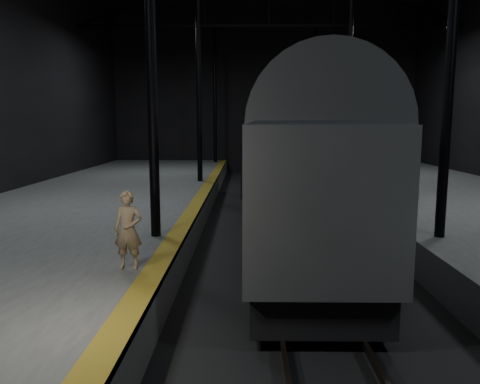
{
  "coord_description": "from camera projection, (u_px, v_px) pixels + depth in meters",
  "views": [
    {
      "loc": [
        -1.35,
        -16.26,
        4.01
      ],
      "look_at": [
        -1.55,
        -2.69,
        2.0
      ],
      "focal_mm": 35.0,
      "sensor_mm": 36.0,
      "label": 1
    }
  ],
  "objects": [
    {
      "name": "track",
      "position": [
        285.0,
        235.0,
        16.64
      ],
      "size": [
        2.4,
        43.0,
        0.24
      ],
      "color": "#3F3328",
      "rests_on": "ground"
    },
    {
      "name": "train",
      "position": [
        283.0,
        152.0,
        17.27
      ],
      "size": [
        2.94,
        19.66,
        5.25
      ],
      "color": "#A5A8AD",
      "rests_on": "ground"
    },
    {
      "name": "ground",
      "position": [
        285.0,
        237.0,
        16.65
      ],
      "size": [
        44.0,
        44.0,
        0.0
      ],
      "primitive_type": "plane",
      "color": "black",
      "rests_on": "ground"
    },
    {
      "name": "woman",
      "position": [
        128.0,
        230.0,
        9.64
      ],
      "size": [
        0.63,
        0.45,
        1.64
      ],
      "primitive_type": "imported",
      "rotation": [
        0.0,
        0.0,
        -0.09
      ],
      "color": "#9E8561",
      "rests_on": "platform_left"
    },
    {
      "name": "platform_left",
      "position": [
        75.0,
        222.0,
        16.69
      ],
      "size": [
        9.0,
        43.8,
        1.0
      ],
      "primitive_type": "cube",
      "color": "#4D4D4A",
      "rests_on": "ground"
    },
    {
      "name": "tactile_strip",
      "position": [
        193.0,
        209.0,
        16.55
      ],
      "size": [
        0.5,
        43.8,
        0.01
      ],
      "primitive_type": "cube",
      "color": "#836217",
      "rests_on": "platform_left"
    }
  ]
}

